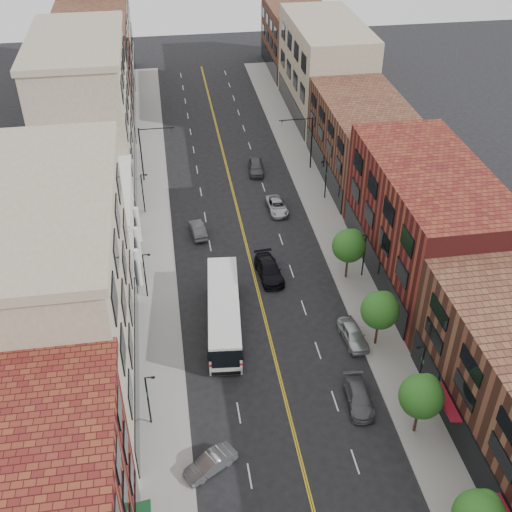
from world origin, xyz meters
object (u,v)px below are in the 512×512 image
car_lane_behind (198,230)px  car_lane_c (256,167)px  car_angle_b (210,463)px  car_lane_b (277,206)px  car_parked_far (353,334)px  car_parked_mid (359,397)px  car_lane_a (269,270)px  city_bus (224,311)px

car_lane_behind → car_lane_c: bearing=-129.7°
car_angle_b → car_lane_b: size_ratio=0.86×
car_lane_c → car_parked_far: bearing=-78.9°
car_parked_mid → car_lane_c: size_ratio=1.02×
car_angle_b → car_lane_a: (8.25, 22.46, 0.13)m
car_angle_b → car_parked_mid: (12.55, 4.43, 0.02)m
city_bus → car_lane_behind: size_ratio=3.13×
car_angle_b → car_lane_c: bearing=136.6°
car_angle_b → car_lane_a: 23.93m
car_lane_behind → car_lane_c: 16.33m
car_lane_b → car_lane_c: bearing=93.3°
car_lane_behind → car_lane_b: bearing=-166.3°
car_lane_b → car_lane_c: size_ratio=1.01×
car_lane_a → car_lane_b: (3.15, 12.60, -0.14)m
car_angle_b → car_lane_c: car_lane_c is taller
car_parked_far → car_lane_b: (-2.75, 23.34, -0.11)m
car_lane_c → city_bus: bearing=-99.7°
car_parked_mid → car_lane_c: car_lane_c is taller
car_angle_b → car_parked_far: (14.15, 11.71, 0.10)m
car_lane_behind → car_angle_b: bearing=79.9°
city_bus → car_lane_behind: 16.01m
car_lane_behind → car_lane_c: (8.80, 13.76, 0.11)m
car_parked_far → car_lane_b: 23.51m
city_bus → car_lane_c: bearing=80.7°
car_parked_far → car_lane_a: size_ratio=0.82×
car_lane_c → car_parked_mid: bearing=-82.3°
city_bus → car_lane_c: city_bus is taller
car_parked_far → city_bus: bearing=156.8°
car_parked_far → car_lane_c: 33.60m
car_parked_mid → car_parked_far: (1.60, 7.28, 0.08)m
city_bus → car_parked_far: bearing=-13.0°
car_lane_c → car_lane_behind: bearing=-117.9°
car_parked_far → car_lane_behind: size_ratio=1.08×
car_parked_far → car_lane_behind: (-12.52, 19.64, -0.08)m
car_lane_a → car_parked_far: bearing=-66.5°
car_parked_far → car_parked_mid: bearing=-107.5°
car_lane_behind → car_lane_c: car_lane_c is taller
car_angle_b → car_parked_mid: 13.31m
car_lane_a → car_lane_b: 12.99m
car_lane_behind → car_lane_b: size_ratio=0.89×
car_parked_mid → car_lane_behind: car_parked_mid is taller
car_parked_mid → car_angle_b: bearing=-156.7°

